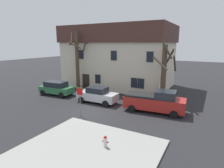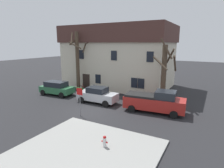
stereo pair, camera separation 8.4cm
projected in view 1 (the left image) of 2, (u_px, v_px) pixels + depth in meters
ground_plane at (90, 112)px, 17.71m from camera, size 120.00×120.00×0.00m
sidewalk_slab at (87, 151)px, 11.14m from camera, size 8.07×7.06×0.12m
building_main at (118, 56)px, 28.18m from camera, size 15.42×9.25×8.75m
tree_bare_near at (77, 59)px, 25.31m from camera, size 2.59×2.60×7.81m
tree_bare_mid at (164, 72)px, 19.82m from camera, size 2.34×2.33×6.79m
car_green_wagon at (56, 88)px, 23.37m from camera, size 4.33×2.30×1.69m
car_silver_sedan at (97, 95)px, 20.26m from camera, size 4.43×2.02×1.73m
pickup_truck_red at (155, 101)px, 17.53m from camera, size 5.69×2.57×2.10m
fire_hydrant at (105, 141)px, 11.43m from camera, size 0.42×0.22×0.71m
street_sign_pole at (80, 96)px, 16.23m from camera, size 0.76×0.07×2.60m
bicycle_leaning at (83, 88)px, 25.30m from camera, size 1.74×0.27×1.03m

